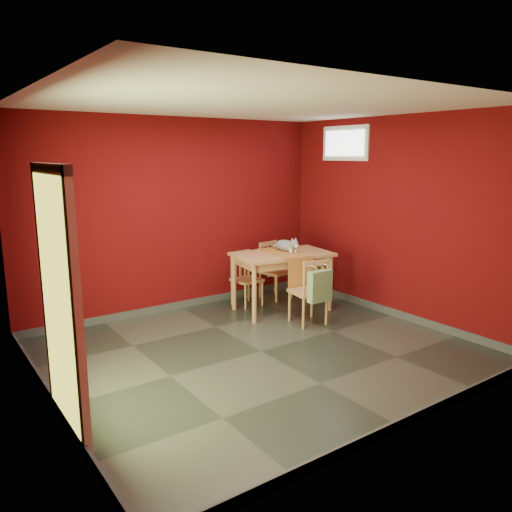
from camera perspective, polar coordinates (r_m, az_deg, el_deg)
ground at (r=5.76m, az=0.56°, el=-10.83°), size 4.50×4.50×0.00m
room_shell at (r=5.74m, az=0.56°, el=-10.37°), size 4.50×4.50×4.50m
doorway at (r=4.16m, az=-21.70°, el=-4.19°), size 0.06×1.01×2.13m
window at (r=7.54m, az=10.14°, el=12.57°), size 0.05×0.90×0.50m
outlet_plate at (r=8.10m, az=1.52°, el=-1.96°), size 0.08×0.02×0.12m
dining_table at (r=7.02m, az=3.02°, el=-0.47°), size 1.44×0.97×0.84m
table_runner at (r=6.91m, az=3.72°, el=-0.33°), size 0.51×0.87×0.41m
chair_far_left at (r=7.36m, az=-1.22°, el=-2.50°), size 0.40×0.40×0.80m
chair_far_right at (r=7.72m, az=2.07°, el=-1.54°), size 0.47×0.47×0.87m
chair_near at (r=6.55m, az=6.17°, el=-3.95°), size 0.47×0.47×0.88m
tote_bag at (r=6.36m, az=7.32°, el=-3.41°), size 0.34×0.20×0.47m
cat at (r=7.12m, az=3.40°, el=1.46°), size 0.37×0.50×0.22m
picture_frame at (r=8.03m, az=7.47°, el=-2.69°), size 0.20×0.47×0.46m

